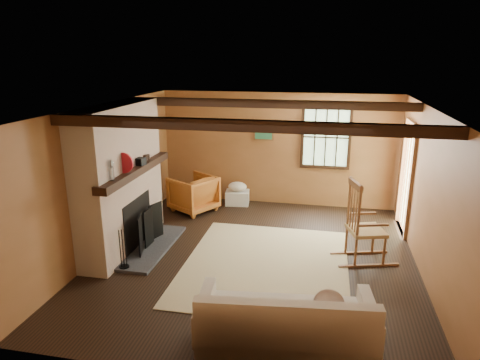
% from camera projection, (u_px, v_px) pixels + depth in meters
% --- Properties ---
extents(ground, '(5.50, 5.50, 0.00)m').
position_uv_depth(ground, '(255.00, 258.00, 6.88)').
color(ground, black).
rests_on(ground, ground).
extents(room_envelope, '(5.02, 5.52, 2.44)m').
position_uv_depth(room_envelope, '(273.00, 156.00, 6.62)').
color(room_envelope, '#9A5D36').
rests_on(room_envelope, ground).
extents(fireplace, '(1.02, 2.30, 2.40)m').
position_uv_depth(fireplace, '(122.00, 184.00, 7.00)').
color(fireplace, brown).
rests_on(fireplace, ground).
extents(rug, '(2.50, 3.00, 0.01)m').
position_uv_depth(rug, '(266.00, 265.00, 6.65)').
color(rug, '#CDBC89').
rests_on(rug, ground).
extents(rocking_chair, '(1.05, 0.74, 1.32)m').
position_uv_depth(rocking_chair, '(363.00, 228.00, 6.65)').
color(rocking_chair, '#A47B4F').
rests_on(rocking_chair, ground).
extents(sofa, '(2.01, 1.06, 0.78)m').
position_uv_depth(sofa, '(286.00, 328.00, 4.66)').
color(sofa, beige).
rests_on(sofa, ground).
extents(firewood_pile, '(0.67, 0.12, 0.24)m').
position_uv_depth(firewood_pile, '(193.00, 196.00, 9.48)').
color(firewood_pile, brown).
rests_on(firewood_pile, ground).
extents(laundry_basket, '(0.54, 0.44, 0.30)m').
position_uv_depth(laundry_basket, '(237.00, 198.00, 9.32)').
color(laundry_basket, white).
rests_on(laundry_basket, ground).
extents(basket_pillow, '(0.45, 0.38, 0.20)m').
position_uv_depth(basket_pillow, '(237.00, 187.00, 9.25)').
color(basket_pillow, beige).
rests_on(basket_pillow, laundry_basket).
extents(armchair, '(1.12, 1.12, 0.75)m').
position_uv_depth(armchair, '(193.00, 194.00, 8.86)').
color(armchair, '#BF6026').
rests_on(armchair, ground).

